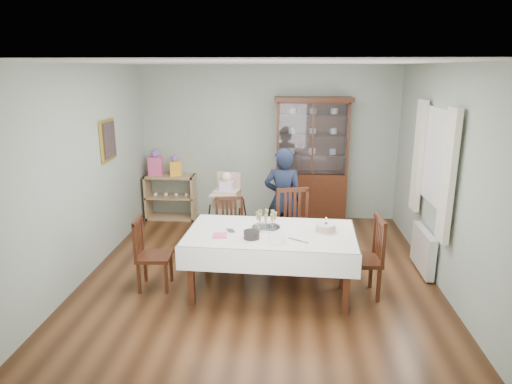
# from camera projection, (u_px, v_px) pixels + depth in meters

# --- Properties ---
(floor) EXTENTS (5.00, 5.00, 0.00)m
(floor) POSITION_uv_depth(u_px,v_px,m) (260.00, 275.00, 6.00)
(floor) COLOR #593319
(floor) RESTS_ON ground
(room_shell) EXTENTS (5.00, 5.00, 5.00)m
(room_shell) POSITION_uv_depth(u_px,v_px,m) (262.00, 141.00, 6.06)
(room_shell) COLOR #9EAA99
(room_shell) RESTS_ON floor
(dining_table) EXTENTS (2.05, 1.24, 0.76)m
(dining_table) POSITION_uv_depth(u_px,v_px,m) (271.00, 261.00, 5.50)
(dining_table) COLOR #411E10
(dining_table) RESTS_ON floor
(china_cabinet) EXTENTS (1.30, 0.48, 2.18)m
(china_cabinet) POSITION_uv_depth(u_px,v_px,m) (312.00, 159.00, 7.83)
(china_cabinet) COLOR #411E10
(china_cabinet) RESTS_ON floor
(sideboard) EXTENTS (0.90, 0.38, 0.80)m
(sideboard) POSITION_uv_depth(u_px,v_px,m) (171.00, 197.00, 8.21)
(sideboard) COLOR tan
(sideboard) RESTS_ON floor
(picture_frame) EXTENTS (0.04, 0.48, 0.58)m
(picture_frame) POSITION_uv_depth(u_px,v_px,m) (108.00, 140.00, 6.49)
(picture_frame) COLOR gold
(picture_frame) RESTS_ON room_shell
(window) EXTENTS (0.04, 1.02, 1.22)m
(window) POSITION_uv_depth(u_px,v_px,m) (437.00, 158.00, 5.73)
(window) COLOR white
(window) RESTS_ON room_shell
(curtain_left) EXTENTS (0.07, 0.30, 1.55)m
(curtain_left) POSITION_uv_depth(u_px,v_px,m) (448.00, 176.00, 5.16)
(curtain_left) COLOR silver
(curtain_left) RESTS_ON room_shell
(curtain_right) EXTENTS (0.07, 0.30, 1.55)m
(curtain_right) POSITION_uv_depth(u_px,v_px,m) (418.00, 156.00, 6.36)
(curtain_right) COLOR silver
(curtain_right) RESTS_ON room_shell
(radiator) EXTENTS (0.10, 0.80, 0.55)m
(radiator) POSITION_uv_depth(u_px,v_px,m) (423.00, 250.00, 6.06)
(radiator) COLOR white
(radiator) RESTS_ON floor
(chair_far_left) EXTENTS (0.47, 0.47, 0.91)m
(chair_far_left) POSITION_uv_depth(u_px,v_px,m) (230.00, 244.00, 6.34)
(chair_far_left) COLOR #411E10
(chair_far_left) RESTS_ON floor
(chair_far_right) EXTENTS (0.57, 0.57, 1.05)m
(chair_far_right) POSITION_uv_depth(u_px,v_px,m) (295.00, 244.00, 6.25)
(chair_far_right) COLOR #411E10
(chair_far_right) RESTS_ON floor
(chair_end_left) EXTENTS (0.43, 0.43, 0.90)m
(chair_end_left) POSITION_uv_depth(u_px,v_px,m) (154.00, 267.00, 5.62)
(chair_end_left) COLOR #411E10
(chair_end_left) RESTS_ON floor
(chair_end_right) EXTENTS (0.47, 0.47, 0.97)m
(chair_end_right) POSITION_uv_depth(u_px,v_px,m) (362.00, 272.00, 5.42)
(chair_end_right) COLOR #411E10
(chair_end_right) RESTS_ON floor
(woman) EXTENTS (0.61, 0.45, 1.55)m
(woman) POSITION_uv_depth(u_px,v_px,m) (283.00, 200.00, 6.64)
(woman) COLOR black
(woman) RESTS_ON floor
(high_chair) EXTENTS (0.57, 0.57, 1.12)m
(high_chair) POSITION_uv_depth(u_px,v_px,m) (227.00, 215.00, 7.04)
(high_chair) COLOR black
(high_chair) RESTS_ON floor
(champagne_tray) EXTENTS (0.34, 0.34, 0.21)m
(champagne_tray) POSITION_uv_depth(u_px,v_px,m) (266.00, 223.00, 5.51)
(champagne_tray) COLOR silver
(champagne_tray) RESTS_ON dining_table
(birthday_cake) EXTENTS (0.27, 0.27, 0.18)m
(birthday_cake) POSITION_uv_depth(u_px,v_px,m) (326.00, 228.00, 5.39)
(birthday_cake) COLOR white
(birthday_cake) RESTS_ON dining_table
(plate_stack_dark) EXTENTS (0.19, 0.19, 0.09)m
(plate_stack_dark) POSITION_uv_depth(u_px,v_px,m) (252.00, 235.00, 5.19)
(plate_stack_dark) COLOR black
(plate_stack_dark) RESTS_ON dining_table
(plate_stack_white) EXTENTS (0.22, 0.22, 0.08)m
(plate_stack_white) POSITION_uv_depth(u_px,v_px,m) (277.00, 239.00, 5.08)
(plate_stack_white) COLOR white
(plate_stack_white) RESTS_ON dining_table
(napkin_stack) EXTENTS (0.18, 0.18, 0.02)m
(napkin_stack) POSITION_uv_depth(u_px,v_px,m) (220.00, 236.00, 5.25)
(napkin_stack) COLOR #E55488
(napkin_stack) RESTS_ON dining_table
(cutlery) EXTENTS (0.15, 0.18, 0.01)m
(cutlery) POSITION_uv_depth(u_px,v_px,m) (228.00, 231.00, 5.43)
(cutlery) COLOR silver
(cutlery) RESTS_ON dining_table
(cake_knife) EXTENTS (0.23, 0.17, 0.01)m
(cake_knife) POSITION_uv_depth(u_px,v_px,m) (299.00, 241.00, 5.11)
(cake_knife) COLOR silver
(cake_knife) RESTS_ON dining_table
(gift_bag_pink) EXTENTS (0.25, 0.17, 0.45)m
(gift_bag_pink) POSITION_uv_depth(u_px,v_px,m) (155.00, 164.00, 8.05)
(gift_bag_pink) COLOR #E55488
(gift_bag_pink) RESTS_ON sideboard
(gift_bag_orange) EXTENTS (0.23, 0.20, 0.36)m
(gift_bag_orange) POSITION_uv_depth(u_px,v_px,m) (175.00, 167.00, 8.03)
(gift_bag_orange) COLOR #FAAD27
(gift_bag_orange) RESTS_ON sideboard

